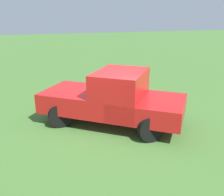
{
  "coord_description": "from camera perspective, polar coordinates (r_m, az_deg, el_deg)",
  "views": [
    {
      "loc": [
        2.47,
        7.22,
        3.56
      ],
      "look_at": [
        -0.02,
        -0.29,
        0.9
      ],
      "focal_mm": 40.89,
      "sensor_mm": 36.0,
      "label": 1
    }
  ],
  "objects": [
    {
      "name": "pickup_truck",
      "position": [
        8.3,
        0.77,
        0.16
      ],
      "size": [
        4.83,
        4.36,
        1.81
      ],
      "rotation": [
        0.0,
        0.0,
        5.62
      ],
      "color": "black",
      "rests_on": "ground_plane"
    },
    {
      "name": "ground_plane",
      "position": [
        8.41,
        0.51,
        -6.44
      ],
      "size": [
        80.0,
        80.0,
        0.0
      ],
      "primitive_type": "plane",
      "color": "#477533"
    }
  ]
}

